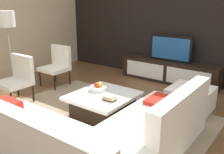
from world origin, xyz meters
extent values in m
plane|color=brown|center=(0.00, 0.00, 0.00)|extent=(14.00, 14.00, 0.00)
cube|color=black|center=(0.00, 2.70, 1.40)|extent=(6.40, 0.12, 2.80)
cube|color=gray|center=(-0.10, 0.00, 0.01)|extent=(3.39, 2.39, 0.01)
cube|color=black|center=(0.00, 2.40, 0.25)|extent=(2.26, 0.43, 0.50)
cube|color=white|center=(-0.52, 2.18, 0.25)|extent=(0.96, 0.01, 0.35)
cube|color=white|center=(0.52, 2.18, 0.25)|extent=(0.96, 0.01, 0.35)
cube|color=black|center=(0.00, 2.40, 0.79)|extent=(0.98, 0.05, 0.57)
cube|color=#194C8C|center=(0.00, 2.37, 0.79)|extent=(0.88, 0.01, 0.48)
cube|color=white|center=(0.20, -1.30, 0.21)|extent=(2.37, 0.85, 0.42)
cube|color=white|center=(0.20, -1.64, 0.61)|extent=(2.37, 0.18, 0.38)
cube|color=white|center=(0.96, -0.11, 0.21)|extent=(0.85, 1.52, 0.42)
cube|color=white|center=(1.29, -0.11, 0.61)|extent=(0.18, 1.52, 0.38)
cube|color=red|center=(-0.51, -1.30, 0.53)|extent=(0.36, 0.20, 0.22)
cube|color=red|center=(0.96, 0.27, 0.45)|extent=(0.60, 0.44, 0.06)
cube|color=black|center=(-0.10, 0.10, 0.17)|extent=(0.76, 0.82, 0.33)
cube|color=white|center=(-0.10, 0.10, 0.35)|extent=(0.95, 1.02, 0.05)
cylinder|color=black|center=(-1.51, -0.67, 0.19)|extent=(0.04, 0.04, 0.38)
cylinder|color=black|center=(-1.99, -0.22, 0.19)|extent=(0.04, 0.04, 0.38)
cylinder|color=black|center=(-1.51, -0.22, 0.19)|extent=(0.04, 0.04, 0.38)
cube|color=white|center=(-1.75, -0.44, 0.38)|extent=(0.56, 0.53, 0.08)
cube|color=white|center=(-1.75, -0.22, 0.65)|extent=(0.56, 0.08, 0.45)
cylinder|color=#A5A5AA|center=(-2.56, 0.06, 0.01)|extent=(0.28, 0.28, 0.02)
cylinder|color=#A5A5AA|center=(-2.56, 0.06, 0.66)|extent=(0.03, 0.03, 1.27)
cylinder|color=white|center=(-2.56, 0.06, 1.46)|extent=(0.35, 0.35, 0.32)
cube|color=white|center=(0.95, 1.20, 0.20)|extent=(0.70, 0.70, 0.40)
cylinder|color=silver|center=(-0.28, 0.20, 0.42)|extent=(0.28, 0.28, 0.07)
sphere|color=gold|center=(-0.25, 0.20, 0.47)|extent=(0.10, 0.10, 0.10)
sphere|color=gold|center=(-0.28, 0.22, 0.47)|extent=(0.10, 0.10, 0.10)
sphere|color=#B23326|center=(-0.34, 0.22, 0.47)|extent=(0.09, 0.09, 0.09)
sphere|color=#B23326|center=(-0.27, 0.17, 0.47)|extent=(0.09, 0.09, 0.09)
cylinder|color=black|center=(-2.15, 0.44, 0.19)|extent=(0.04, 0.04, 0.38)
cylinder|color=black|center=(-1.68, 0.44, 0.19)|extent=(0.04, 0.04, 0.38)
cylinder|color=black|center=(-2.15, 0.88, 0.19)|extent=(0.04, 0.04, 0.38)
cylinder|color=black|center=(-1.68, 0.88, 0.19)|extent=(0.04, 0.04, 0.38)
cube|color=white|center=(-1.91, 0.66, 0.38)|extent=(0.55, 0.52, 0.08)
cube|color=white|center=(-1.91, 0.88, 0.65)|extent=(0.55, 0.08, 0.45)
cube|color=#1E232D|center=(0.12, -0.02, 0.39)|extent=(0.21, 0.10, 0.02)
cube|color=#CCB78C|center=(0.13, -0.03, 0.41)|extent=(0.21, 0.14, 0.02)
cube|color=#CCB78C|center=(0.12, -0.03, 0.44)|extent=(0.17, 0.11, 0.02)
camera|label=1|loc=(2.31, -2.90, 1.87)|focal=40.97mm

